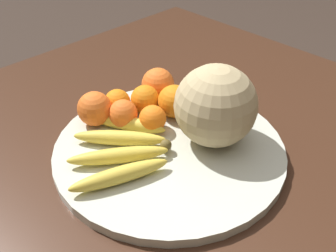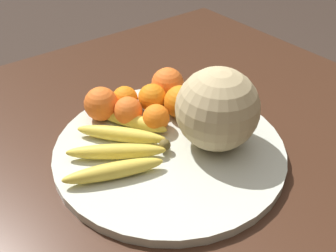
{
  "view_description": "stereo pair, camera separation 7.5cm",
  "coord_description": "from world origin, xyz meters",
  "px_view_note": "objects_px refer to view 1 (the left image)",
  "views": [
    {
      "loc": [
        -0.43,
        -0.45,
        1.23
      ],
      "look_at": [
        -0.0,
        -0.03,
        0.79
      ],
      "focal_mm": 42.0,
      "sensor_mm": 36.0,
      "label": 1
    },
    {
      "loc": [
        -0.37,
        -0.5,
        1.23
      ],
      "look_at": [
        -0.0,
        -0.03,
        0.79
      ],
      "focal_mm": 42.0,
      "sensor_mm": 36.0,
      "label": 2
    }
  ],
  "objects_px": {
    "orange_back_right": "(153,119)",
    "banana_bunch": "(121,146)",
    "kitchen_table": "(161,179)",
    "orange_front_left": "(123,114)",
    "melon": "(216,106)",
    "fruit_bowl": "(168,150)",
    "orange_back_left": "(158,84)",
    "orange_top_small": "(95,109)",
    "orange_front_right": "(174,101)",
    "orange_side_extra": "(145,99)",
    "orange_mid_center": "(119,101)"
  },
  "relations": [
    {
      "from": "orange_back_left",
      "to": "orange_back_right",
      "type": "height_order",
      "value": "orange_back_left"
    },
    {
      "from": "orange_mid_center",
      "to": "orange_back_right",
      "type": "height_order",
      "value": "same"
    },
    {
      "from": "fruit_bowl",
      "to": "kitchen_table",
      "type": "bearing_deg",
      "value": 81.9
    },
    {
      "from": "orange_mid_center",
      "to": "orange_back_left",
      "type": "xyz_separation_m",
      "value": [
        0.1,
        -0.02,
        0.01
      ]
    },
    {
      "from": "orange_front_right",
      "to": "orange_back_right",
      "type": "bearing_deg",
      "value": -174.43
    },
    {
      "from": "fruit_bowl",
      "to": "banana_bunch",
      "type": "bearing_deg",
      "value": 147.69
    },
    {
      "from": "banana_bunch",
      "to": "orange_back_right",
      "type": "height_order",
      "value": "orange_back_right"
    },
    {
      "from": "orange_back_left",
      "to": "orange_top_small",
      "type": "distance_m",
      "value": 0.16
    },
    {
      "from": "fruit_bowl",
      "to": "orange_top_small",
      "type": "height_order",
      "value": "orange_top_small"
    },
    {
      "from": "banana_bunch",
      "to": "orange_top_small",
      "type": "height_order",
      "value": "orange_top_small"
    },
    {
      "from": "kitchen_table",
      "to": "orange_front_left",
      "type": "height_order",
      "value": "orange_front_left"
    },
    {
      "from": "orange_back_left",
      "to": "melon",
      "type": "bearing_deg",
      "value": -98.31
    },
    {
      "from": "melon",
      "to": "orange_back_left",
      "type": "relative_size",
      "value": 2.14
    },
    {
      "from": "kitchen_table",
      "to": "orange_back_left",
      "type": "bearing_deg",
      "value": 48.21
    },
    {
      "from": "banana_bunch",
      "to": "orange_front_left",
      "type": "distance_m",
      "value": 0.09
    },
    {
      "from": "banana_bunch",
      "to": "orange_mid_center",
      "type": "xyz_separation_m",
      "value": [
        0.09,
        0.11,
        0.01
      ]
    },
    {
      "from": "orange_mid_center",
      "to": "orange_side_extra",
      "type": "xyz_separation_m",
      "value": [
        0.04,
        -0.04,
        0.0
      ]
    },
    {
      "from": "fruit_bowl",
      "to": "orange_back_left",
      "type": "xyz_separation_m",
      "value": [
        0.11,
        0.14,
        0.05
      ]
    },
    {
      "from": "kitchen_table",
      "to": "melon",
      "type": "height_order",
      "value": "melon"
    },
    {
      "from": "kitchen_table",
      "to": "orange_back_right",
      "type": "bearing_deg",
      "value": 70.65
    },
    {
      "from": "orange_front_left",
      "to": "orange_front_right",
      "type": "relative_size",
      "value": 0.85
    },
    {
      "from": "orange_side_extra",
      "to": "melon",
      "type": "bearing_deg",
      "value": -79.98
    },
    {
      "from": "orange_back_right",
      "to": "banana_bunch",
      "type": "bearing_deg",
      "value": -172.64
    },
    {
      "from": "orange_back_left",
      "to": "orange_back_right",
      "type": "bearing_deg",
      "value": -138.6
    },
    {
      "from": "orange_back_right",
      "to": "orange_front_left",
      "type": "bearing_deg",
      "value": 122.13
    },
    {
      "from": "melon",
      "to": "orange_top_small",
      "type": "height_order",
      "value": "melon"
    },
    {
      "from": "orange_back_left",
      "to": "orange_top_small",
      "type": "height_order",
      "value": "orange_back_left"
    },
    {
      "from": "melon",
      "to": "orange_top_small",
      "type": "xyz_separation_m",
      "value": [
        -0.13,
        0.21,
        -0.04
      ]
    },
    {
      "from": "orange_front_left",
      "to": "orange_front_right",
      "type": "distance_m",
      "value": 0.11
    },
    {
      "from": "banana_bunch",
      "to": "orange_side_extra",
      "type": "height_order",
      "value": "orange_side_extra"
    },
    {
      "from": "orange_mid_center",
      "to": "orange_front_right",
      "type": "bearing_deg",
      "value": -49.68
    },
    {
      "from": "melon",
      "to": "fruit_bowl",
      "type": "bearing_deg",
      "value": 149.86
    },
    {
      "from": "melon",
      "to": "orange_top_small",
      "type": "bearing_deg",
      "value": 122.49
    },
    {
      "from": "kitchen_table",
      "to": "fruit_bowl",
      "type": "xyz_separation_m",
      "value": [
        -0.0,
        -0.03,
        0.1
      ]
    },
    {
      "from": "orange_front_right",
      "to": "orange_side_extra",
      "type": "distance_m",
      "value": 0.07
    },
    {
      "from": "kitchen_table",
      "to": "fruit_bowl",
      "type": "height_order",
      "value": "fruit_bowl"
    },
    {
      "from": "orange_top_small",
      "to": "banana_bunch",
      "type": "bearing_deg",
      "value": -102.05
    },
    {
      "from": "banana_bunch",
      "to": "orange_front_right",
      "type": "distance_m",
      "value": 0.17
    },
    {
      "from": "melon",
      "to": "orange_front_right",
      "type": "height_order",
      "value": "melon"
    },
    {
      "from": "orange_front_left",
      "to": "orange_top_small",
      "type": "bearing_deg",
      "value": 126.24
    },
    {
      "from": "orange_front_left",
      "to": "orange_back_left",
      "type": "relative_size",
      "value": 0.8
    },
    {
      "from": "fruit_bowl",
      "to": "melon",
      "type": "distance_m",
      "value": 0.13
    },
    {
      "from": "orange_front_right",
      "to": "orange_back_right",
      "type": "relative_size",
      "value": 1.27
    },
    {
      "from": "banana_bunch",
      "to": "melon",
      "type": "bearing_deg",
      "value": -169.29
    },
    {
      "from": "banana_bunch",
      "to": "orange_side_extra",
      "type": "relative_size",
      "value": 4.01
    },
    {
      "from": "melon",
      "to": "orange_back_right",
      "type": "bearing_deg",
      "value": 120.87
    },
    {
      "from": "orange_back_right",
      "to": "fruit_bowl",
      "type": "bearing_deg",
      "value": -104.86
    },
    {
      "from": "orange_front_right",
      "to": "orange_mid_center",
      "type": "height_order",
      "value": "orange_front_right"
    },
    {
      "from": "orange_back_right",
      "to": "orange_top_small",
      "type": "height_order",
      "value": "orange_top_small"
    },
    {
      "from": "banana_bunch",
      "to": "orange_side_extra",
      "type": "xyz_separation_m",
      "value": [
        0.13,
        0.07,
        0.02
      ]
    }
  ]
}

